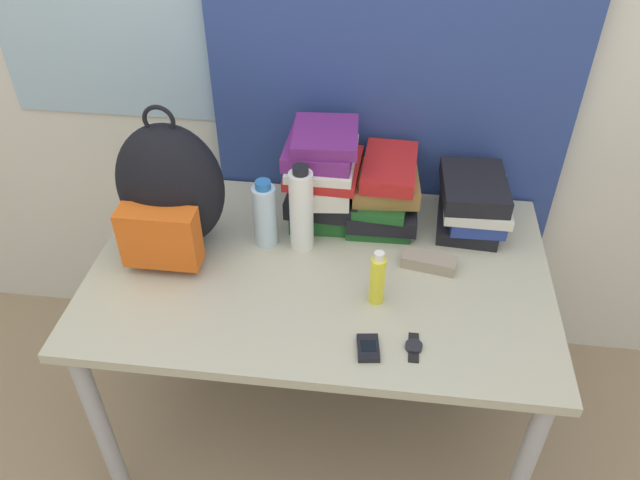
{
  "coord_description": "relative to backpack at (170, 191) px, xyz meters",
  "views": [
    {
      "loc": [
        0.16,
        -0.9,
        1.87
      ],
      "look_at": [
        0.0,
        0.4,
        0.81
      ],
      "focal_mm": 35.0,
      "sensor_mm": 36.0,
      "label": 1
    }
  ],
  "objects": [
    {
      "name": "sunglasses_case",
      "position": [
        0.73,
        -0.02,
        -0.16
      ],
      "size": [
        0.16,
        0.08,
        0.04
      ],
      "color": "gray",
      "rests_on": "desk"
    },
    {
      "name": "desk",
      "position": [
        0.43,
        -0.06,
        -0.26
      ],
      "size": [
        1.28,
        0.8,
        0.71
      ],
      "color": "#B7B299",
      "rests_on": "ground_plane"
    },
    {
      "name": "water_bottle",
      "position": [
        0.26,
        0.03,
        -0.08
      ],
      "size": [
        0.07,
        0.07,
        0.21
      ],
      "color": "silver",
      "rests_on": "desk"
    },
    {
      "name": "wall_back",
      "position": [
        0.42,
        0.42,
        0.36
      ],
      "size": [
        6.0,
        0.06,
        2.5
      ],
      "color": "silver",
      "rests_on": "ground_plane"
    },
    {
      "name": "sunscreen_bottle",
      "position": [
        0.59,
        -0.17,
        -0.11
      ],
      "size": [
        0.04,
        0.04,
        0.16
      ],
      "color": "yellow",
      "rests_on": "desk"
    },
    {
      "name": "wristwatch",
      "position": [
        0.69,
        -0.33,
        -0.18
      ],
      "size": [
        0.04,
        0.09,
        0.01
      ],
      "color": "black",
      "rests_on": "desk"
    },
    {
      "name": "book_stack_right",
      "position": [
        0.85,
        0.19,
        -0.1
      ],
      "size": [
        0.21,
        0.26,
        0.17
      ],
      "color": "black",
      "rests_on": "desk"
    },
    {
      "name": "curtain_blue",
      "position": [
        0.59,
        0.37,
        0.36
      ],
      "size": [
        1.09,
        0.04,
        2.5
      ],
      "color": "navy",
      "rests_on": "ground_plane"
    },
    {
      "name": "sports_bottle",
      "position": [
        0.36,
        0.03,
        -0.05
      ],
      "size": [
        0.07,
        0.07,
        0.27
      ],
      "color": "white",
      "rests_on": "desk"
    },
    {
      "name": "backpack",
      "position": [
        0.0,
        0.0,
        0.0
      ],
      "size": [
        0.3,
        0.28,
        0.44
      ],
      "color": "black",
      "rests_on": "desk"
    },
    {
      "name": "book_stack_center",
      "position": [
        0.59,
        0.19,
        -0.09
      ],
      "size": [
        0.21,
        0.27,
        0.21
      ],
      "color": "#1E5623",
      "rests_on": "desk"
    },
    {
      "name": "book_stack_left",
      "position": [
        0.41,
        0.19,
        -0.04
      ],
      "size": [
        0.23,
        0.28,
        0.3
      ],
      "color": "#1E5623",
      "rests_on": "desk"
    },
    {
      "name": "cell_phone",
      "position": [
        0.58,
        -0.35,
        -0.17
      ],
      "size": [
        0.06,
        0.09,
        0.02
      ],
      "color": "black",
      "rests_on": "desk"
    }
  ]
}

